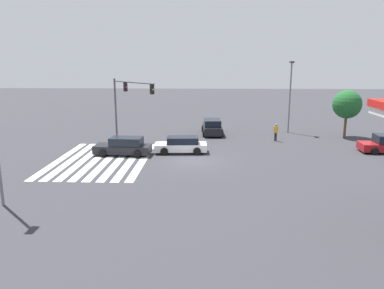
# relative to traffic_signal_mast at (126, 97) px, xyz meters

# --- Properties ---
(ground_plane) EXTENTS (154.19, 154.19, 0.00)m
(ground_plane) POSITION_rel_traffic_signal_mast_xyz_m (6.46, 6.46, -4.38)
(ground_plane) COLOR #333338
(crosswalk_markings) EXTENTS (11.33, 7.25, 0.01)m
(crosswalk_markings) POSITION_rel_traffic_signal_mast_xyz_m (6.46, -0.79, -4.37)
(crosswalk_markings) COLOR silver
(crosswalk_markings) RESTS_ON ground_plane
(traffic_signal_mast) EXTENTS (4.64, 4.64, 6.06)m
(traffic_signal_mast) POSITION_rel_traffic_signal_mast_xyz_m (0.00, 0.00, 0.00)
(traffic_signal_mast) COLOR #47474C
(traffic_signal_mast) RESTS_ON ground_plane
(car_0) EXTENTS (2.16, 4.52, 1.39)m
(car_0) POSITION_rel_traffic_signal_mast_xyz_m (3.85, 5.44, -3.70)
(car_0) COLOR silver
(car_0) RESTS_ON ground_plane
(car_3) EXTENTS (4.67, 2.31, 1.66)m
(car_3) POSITION_rel_traffic_signal_mast_xyz_m (-4.43, 8.20, -3.58)
(car_3) COLOR black
(car_3) RESTS_ON ground_plane
(car_4) EXTENTS (2.23, 4.80, 1.50)m
(car_4) POSITION_rel_traffic_signal_mast_xyz_m (4.78, 0.67, -3.67)
(car_4) COLOR black
(car_4) RESTS_ON ground_plane
(pedestrian) EXTENTS (0.41, 0.41, 1.72)m
(pedestrian) POSITION_rel_traffic_signal_mast_xyz_m (-1.18, 14.39, -3.42)
(pedestrian) COLOR #38383D
(pedestrian) RESTS_ON ground_plane
(street_light_pole_b) EXTENTS (0.80, 0.36, 7.69)m
(street_light_pole_b) POSITION_rel_traffic_signal_mast_xyz_m (-5.73, 16.57, 0.26)
(street_light_pole_b) COLOR slate
(street_light_pole_b) RESTS_ON ground_plane
(tree_corner_a) EXTENTS (2.90, 2.90, 4.84)m
(tree_corner_a) POSITION_rel_traffic_signal_mast_xyz_m (-3.61, 21.94, -1.00)
(tree_corner_a) COLOR brown
(tree_corner_a) RESTS_ON ground_plane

